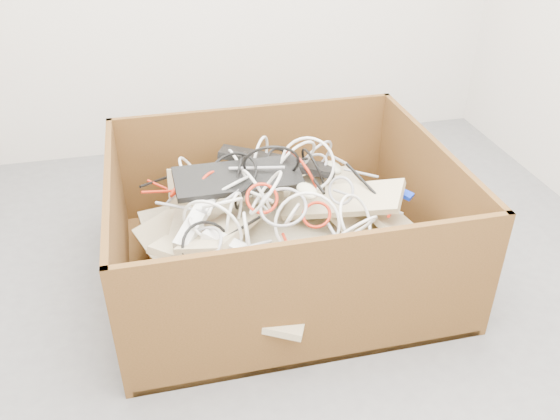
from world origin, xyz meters
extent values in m
plane|color=#535355|center=(0.00, 0.00, 0.00)|extent=(3.00, 3.00, 0.00)
cube|color=#3D2B0F|center=(-0.07, 0.19, 0.01)|extent=(1.33, 1.11, 0.03)
cube|color=#3D2B0F|center=(-0.07, 0.73, 0.27)|extent=(1.33, 0.02, 0.54)
cube|color=#3D2B0F|center=(-0.07, -0.36, 0.27)|extent=(1.33, 0.03, 0.54)
cube|color=#3D2B0F|center=(0.58, 0.19, 0.27)|extent=(0.02, 1.06, 0.54)
cube|color=#3D2B0F|center=(-0.72, 0.19, 0.27)|extent=(0.02, 1.06, 0.54)
cube|color=tan|center=(-0.07, 0.21, 0.08)|extent=(1.17, 1.01, 0.21)
cube|color=tan|center=(-0.18, 0.13, 0.17)|extent=(0.83, 0.75, 0.23)
cube|color=tan|center=(-0.41, 0.39, 0.21)|extent=(0.53, 0.33, 0.20)
cube|color=tan|center=(0.22, 0.21, 0.23)|extent=(0.40, 0.51, 0.23)
cube|color=tan|center=(-0.12, -0.16, 0.20)|extent=(0.37, 0.53, 0.06)
cube|color=tan|center=(-0.36, -0.01, 0.24)|extent=(0.51, 0.40, 0.18)
cube|color=tan|center=(0.38, 0.01, 0.27)|extent=(0.22, 0.51, 0.14)
cube|color=tan|center=(-0.25, 0.46, 0.30)|extent=(0.51, 0.11, 0.19)
cube|color=tan|center=(-0.31, 0.10, 0.31)|extent=(0.42, 0.51, 0.18)
cube|color=tan|center=(0.19, 0.19, 0.32)|extent=(0.49, 0.43, 0.22)
cube|color=black|center=(-0.02, 0.45, 0.39)|extent=(0.53, 0.33, 0.15)
cube|color=black|center=(-0.23, 0.24, 0.45)|extent=(0.51, 0.20, 0.08)
ellipsoid|color=beige|center=(-0.34, 0.33, 0.34)|extent=(0.13, 0.13, 0.04)
ellipsoid|color=beige|center=(0.23, 0.43, 0.34)|extent=(0.09, 0.13, 0.04)
ellipsoid|color=beige|center=(-0.28, -0.15, 0.29)|extent=(0.12, 0.07, 0.04)
ellipsoid|color=beige|center=(0.01, 0.08, 0.45)|extent=(0.09, 0.13, 0.04)
ellipsoid|color=beige|center=(-0.34, 0.33, 0.40)|extent=(0.12, 0.13, 0.04)
ellipsoid|color=black|center=(0.26, -0.22, 0.28)|extent=(0.14, 0.12, 0.04)
cube|color=silver|center=(-0.41, 0.10, 0.38)|extent=(0.21, 0.29, 0.13)
cube|color=silver|center=(-0.29, -0.08, 0.34)|extent=(0.26, 0.23, 0.10)
cube|color=#0C29C0|center=(0.45, 0.12, 0.35)|extent=(0.06, 0.06, 0.03)
torus|color=black|center=(0.11, 0.35, 0.38)|extent=(0.10, 0.25, 0.24)
torus|color=silver|center=(-0.19, 0.43, 0.36)|extent=(0.11, 0.33, 0.32)
torus|color=silver|center=(-0.37, 0.02, 0.38)|extent=(0.26, 0.16, 0.29)
torus|color=silver|center=(0.05, 0.25, 0.47)|extent=(0.24, 0.20, 0.27)
torus|color=black|center=(-0.10, 0.23, 0.51)|extent=(0.32, 0.16, 0.29)
torus|color=silver|center=(-0.10, 0.46, 0.42)|extent=(0.15, 0.23, 0.26)
torus|color=silver|center=(-0.27, 0.10, 0.37)|extent=(0.11, 0.22, 0.24)
torus|color=silver|center=(-0.31, 0.10, 0.43)|extent=(0.22, 0.18, 0.13)
torus|color=#AC200C|center=(0.04, 0.27, 0.43)|extent=(0.14, 0.26, 0.23)
torus|color=black|center=(-0.39, -0.04, 0.33)|extent=(0.22, 0.20, 0.23)
torus|color=#AC200C|center=(-0.18, 0.03, 0.48)|extent=(0.16, 0.13, 0.12)
torus|color=#AC200C|center=(-0.46, 0.34, 0.39)|extent=(0.12, 0.17, 0.14)
torus|color=silver|center=(-0.16, 0.05, 0.48)|extent=(0.19, 0.22, 0.19)
torus|color=silver|center=(0.03, 0.34, 0.45)|extent=(0.27, 0.15, 0.26)
torus|color=#AC200C|center=(-0.38, 0.24, 0.39)|extent=(0.14, 0.11, 0.15)
torus|color=#939297|center=(0.14, 0.47, 0.34)|extent=(0.17, 0.20, 0.11)
torus|color=silver|center=(0.17, -0.03, 0.37)|extent=(0.23, 0.19, 0.22)
torus|color=#939297|center=(-0.29, 0.21, 0.39)|extent=(0.23, 0.24, 0.12)
torus|color=black|center=(-0.21, 0.32, 0.39)|extent=(0.13, 0.32, 0.34)
torus|color=silver|center=(-0.42, 0.05, 0.37)|extent=(0.10, 0.14, 0.12)
torus|color=#939297|center=(0.12, -0.11, 0.32)|extent=(0.28, 0.24, 0.18)
torus|color=#939297|center=(-0.11, -0.02, 0.46)|extent=(0.25, 0.24, 0.10)
torus|color=#939297|center=(-0.49, 0.37, 0.32)|extent=(0.12, 0.14, 0.10)
torus|color=silver|center=(-0.25, -0.02, 0.37)|extent=(0.04, 0.21, 0.21)
torus|color=#939297|center=(-0.44, -0.07, 0.34)|extent=(0.22, 0.26, 0.15)
torus|color=black|center=(-0.25, 0.24, 0.47)|extent=(0.27, 0.28, 0.13)
torus|color=silver|center=(-0.03, -0.07, 0.40)|extent=(0.30, 0.17, 0.27)
torus|color=silver|center=(-0.07, -0.01, 0.41)|extent=(0.11, 0.10, 0.12)
torus|color=#AC200C|center=(0.01, -0.05, 0.43)|extent=(0.13, 0.11, 0.10)
torus|color=silver|center=(-0.27, 0.25, 0.40)|extent=(0.28, 0.24, 0.19)
torus|color=silver|center=(0.14, -0.09, 0.36)|extent=(0.27, 0.17, 0.25)
torus|color=silver|center=(-0.39, 0.41, 0.37)|extent=(0.16, 0.30, 0.26)
torus|color=#AC200C|center=(-0.34, 0.26, 0.41)|extent=(0.18, 0.14, 0.22)
torus|color=#939297|center=(0.15, 0.47, 0.37)|extent=(0.26, 0.21, 0.30)
torus|color=black|center=(-0.03, 0.34, 0.41)|extent=(0.16, 0.22, 0.23)
torus|color=silver|center=(-0.18, 0.14, 0.44)|extent=(0.12, 0.28, 0.26)
torus|color=#939297|center=(0.16, 0.12, 0.41)|extent=(0.12, 0.13, 0.16)
cylinder|color=#AC200C|center=(-0.37, 0.45, 0.36)|extent=(0.13, 0.06, 0.03)
cylinder|color=black|center=(-0.55, 0.54, 0.32)|extent=(0.15, 0.20, 0.08)
cylinder|color=#AC200C|center=(-0.40, -0.17, 0.33)|extent=(0.25, 0.05, 0.09)
cylinder|color=black|center=(0.02, 0.35, 0.44)|extent=(0.13, 0.05, 0.02)
cylinder|color=black|center=(-0.29, 0.00, 0.36)|extent=(0.23, 0.19, 0.03)
cylinder|color=#AC200C|center=(-0.51, 0.48, 0.30)|extent=(0.16, 0.10, 0.07)
cylinder|color=#939297|center=(-0.46, 0.15, 0.40)|extent=(0.20, 0.15, 0.03)
cylinder|color=#939297|center=(-0.15, 0.25, 0.48)|extent=(0.22, 0.05, 0.02)
cylinder|color=black|center=(-0.26, 0.48, 0.32)|extent=(0.24, 0.18, 0.03)
cylinder|color=silver|center=(-0.17, 0.10, 0.44)|extent=(0.08, 0.12, 0.03)
cylinder|color=#939297|center=(-0.19, 0.26, 0.42)|extent=(0.06, 0.20, 0.05)
cylinder|color=black|center=(0.06, 0.17, 0.44)|extent=(0.04, 0.17, 0.04)
cylinder|color=#939297|center=(0.05, -0.15, 0.39)|extent=(0.03, 0.18, 0.03)
cylinder|color=silver|center=(-0.34, 0.17, 0.41)|extent=(0.09, 0.23, 0.03)
cylinder|color=#AC200C|center=(0.39, 0.09, 0.32)|extent=(0.17, 0.23, 0.07)
cylinder|color=#939297|center=(0.36, 0.42, 0.31)|extent=(0.15, 0.08, 0.04)
cylinder|color=#AC200C|center=(-0.12, -0.09, 0.37)|extent=(0.02, 0.13, 0.05)
cylinder|color=black|center=(0.28, 0.18, 0.39)|extent=(0.09, 0.26, 0.07)
cylinder|color=#939297|center=(0.24, 0.42, 0.39)|extent=(0.03, 0.19, 0.06)
cylinder|color=black|center=(-0.34, 0.38, 0.37)|extent=(0.19, 0.11, 0.02)
cylinder|color=#939297|center=(0.28, 0.12, 0.34)|extent=(0.27, 0.15, 0.09)
cylinder|color=#AC200C|center=(-0.52, 0.40, 0.34)|extent=(0.20, 0.08, 0.07)
cylinder|color=#939297|center=(-0.24, -0.09, 0.36)|extent=(0.16, 0.09, 0.05)
camera|label=1|loc=(-0.53, -1.76, 1.59)|focal=37.51mm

